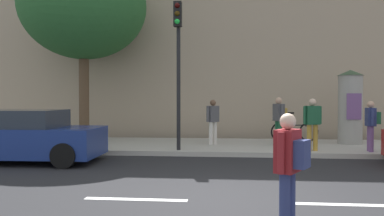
{
  "coord_description": "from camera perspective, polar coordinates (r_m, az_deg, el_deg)",
  "views": [
    {
      "loc": [
        -0.12,
        -6.5,
        1.74
      ],
      "look_at": [
        -0.93,
        2.0,
        1.53
      ],
      "focal_mm": 36.16,
      "sensor_mm": 36.0,
      "label": 1
    }
  ],
  "objects": [
    {
      "name": "parked_car_dark",
      "position": [
        11.55,
        -23.47,
        -3.9
      ],
      "size": [
        4.07,
        2.0,
        1.44
      ],
      "color": "navy",
      "rests_on": "ground_plane"
    },
    {
      "name": "traffic_light",
      "position": [
        11.93,
        -2.07,
        8.31
      ],
      "size": [
        0.24,
        0.45,
        4.53
      ],
      "color": "black",
      "rests_on": "sidewalk_curb"
    },
    {
      "name": "pedestrian_in_red_top",
      "position": [
        5.23,
        14.18,
        -7.75
      ],
      "size": [
        0.5,
        0.52,
        1.55
      ],
      "color": "navy",
      "rests_on": "ground_plane"
    },
    {
      "name": "pedestrian_tallest",
      "position": [
        13.42,
        3.1,
        -1.57
      ],
      "size": [
        0.45,
        0.46,
        1.55
      ],
      "color": "silver",
      "rests_on": "sidewalk_curb"
    },
    {
      "name": "bicycle_leaning",
      "position": [
        14.82,
        14.89,
        -3.31
      ],
      "size": [
        1.77,
        0.24,
        1.09
      ],
      "color": "black",
      "rests_on": "sidewalk_curb"
    },
    {
      "name": "sidewalk_curb",
      "position": [
        13.6,
        5.94,
        -5.66
      ],
      "size": [
        36.0,
        4.0,
        0.15
      ],
      "primitive_type": "cube",
      "color": "#B2ADA3",
      "rests_on": "ground_plane"
    },
    {
      "name": "pedestrian_in_dark_shirt",
      "position": [
        12.79,
        24.94,
        -1.85
      ],
      "size": [
        0.41,
        0.58,
        1.52
      ],
      "color": "#724C84",
      "rests_on": "sidewalk_curb"
    },
    {
      "name": "poster_column",
      "position": [
        14.7,
        22.3,
        0.23
      ],
      "size": [
        0.9,
        0.9,
        2.61
      ],
      "color": "#9E9B93",
      "rests_on": "sidewalk_curb"
    },
    {
      "name": "ground_plane",
      "position": [
        6.73,
        6.46,
        -13.62
      ],
      "size": [
        80.0,
        80.0,
        0.0
      ],
      "primitive_type": "plane",
      "color": "#232326"
    },
    {
      "name": "street_tree",
      "position": [
        15.38,
        -15.72,
        14.27
      ],
      "size": [
        4.67,
        4.67,
        7.03
      ],
      "color": "brown",
      "rests_on": "sidewalk_curb"
    },
    {
      "name": "lane_markings",
      "position": [
        6.73,
        6.46,
        -13.59
      ],
      "size": [
        25.8,
        0.16,
        0.01
      ],
      "color": "silver",
      "rests_on": "ground_plane"
    },
    {
      "name": "pedestrian_with_bag",
      "position": [
        12.31,
        17.34,
        -1.78
      ],
      "size": [
        0.57,
        0.33,
        1.59
      ],
      "color": "#B78C33",
      "rests_on": "sidewalk_curb"
    },
    {
      "name": "pedestrian_near_pole",
      "position": [
        13.57,
        12.74,
        -1.24
      ],
      "size": [
        0.48,
        0.61,
        1.64
      ],
      "color": "#1E5938",
      "rests_on": "sidewalk_curb"
    },
    {
      "name": "building_backdrop",
      "position": [
        18.79,
        5.85,
        11.47
      ],
      "size": [
        36.0,
        5.0,
        10.07
      ],
      "primitive_type": "cube",
      "color": "tan",
      "rests_on": "ground_plane"
    }
  ]
}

